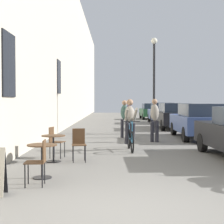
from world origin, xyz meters
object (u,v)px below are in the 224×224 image
object	(u,v)px
cafe_table_near	(42,154)
parked_car_fifth	(150,111)
cafe_chair_mid_toward_street	(54,140)
parked_car_second	(198,121)
parked_car_fourth	(161,112)
cafe_chair_mid_toward_wall	(78,142)
cyclist_on_bicycle	(130,126)
cafe_table_mid	(53,143)
street_lamp	(154,73)
pedestrian_mid	(124,117)
cafe_chair_near_toward_street	(38,159)
pedestrian_near	(154,118)
parked_car_third	(172,115)
pedestrian_far	(129,115)

from	to	relation	value
cafe_table_near	parked_car_fifth	xyz separation A→B (m)	(5.01, 24.08, 0.23)
cafe_chair_mid_toward_street	parked_car_second	distance (m)	7.40
parked_car_fourth	cafe_chair_mid_toward_wall	bearing A→B (deg)	-105.65
cafe_table_near	cafe_chair_mid_toward_wall	xyz separation A→B (m)	(0.59, 2.03, -0.00)
cafe_table_near	cafe_chair_mid_toward_street	size ratio (longest dim) A/B	0.81
cyclist_on_bicycle	cafe_chair_mid_toward_street	bearing A→B (deg)	-145.06
cafe_table_mid	parked_car_fifth	bearing A→B (deg)	77.01
street_lamp	parked_car_fifth	distance (m)	13.91
cafe_table_mid	pedestrian_mid	size ratio (longest dim) A/B	0.43
cafe_chair_mid_toward_street	pedestrian_mid	distance (m)	5.91
pedestrian_mid	parked_car_second	size ratio (longest dim) A/B	0.39
parked_car_second	cafe_chair_mid_toward_street	bearing A→B (deg)	-137.15
cyclist_on_bicycle	cafe_chair_near_toward_street	bearing A→B (deg)	-112.48
parked_car_fourth	pedestrian_near	bearing A→B (deg)	-99.47
pedestrian_mid	parked_car_third	size ratio (longest dim) A/B	0.39
cyclist_on_bicycle	parked_car_fifth	bearing A→B (deg)	81.67
pedestrian_far	parked_car_fifth	size ratio (longest dim) A/B	0.41
pedestrian_far	pedestrian_near	bearing A→B (deg)	-74.43
pedestrian_mid	cafe_chair_near_toward_street	bearing A→B (deg)	-102.68
pedestrian_near	parked_car_fourth	bearing A→B (deg)	80.53
cafe_table_near	parked_car_fourth	world-z (taller)	parked_car_fourth
cyclist_on_bicycle	parked_car_fifth	size ratio (longest dim) A/B	0.43
pedestrian_near	street_lamp	size ratio (longest dim) A/B	0.35
pedestrian_near	pedestrian_mid	world-z (taller)	pedestrian_near
parked_car_fourth	cyclist_on_bicycle	bearing A→B (deg)	-102.25
cafe_table_mid	cyclist_on_bicycle	world-z (taller)	cyclist_on_bicycle
parked_car_second	pedestrian_mid	bearing A→B (deg)	172.35
cafe_chair_mid_toward_wall	pedestrian_far	world-z (taller)	pedestrian_far
pedestrian_mid	pedestrian_far	size ratio (longest dim) A/B	1.00
parked_car_fifth	cafe_table_mid	bearing A→B (deg)	-102.99
parked_car_fourth	parked_car_second	bearing A→B (deg)	-89.79
cafe_chair_mid_toward_wall	parked_car_fifth	world-z (taller)	parked_car_fifth
parked_car_fourth	parked_car_fifth	bearing A→B (deg)	92.12
cafe_chair_mid_toward_street	cyclist_on_bicycle	world-z (taller)	cyclist_on_bicycle
pedestrian_mid	pedestrian_far	world-z (taller)	pedestrian_mid
cafe_chair_mid_toward_wall	pedestrian_far	bearing A→B (deg)	77.10
cafe_table_near	cafe_chair_near_toward_street	size ratio (longest dim) A/B	0.81
parked_car_third	pedestrian_near	bearing A→B (deg)	-106.21
cyclist_on_bicycle	parked_car_fourth	bearing A→B (deg)	77.75
cafe_table_mid	street_lamp	size ratio (longest dim) A/B	0.15
cafe_chair_near_toward_street	street_lamp	xyz separation A→B (m)	(3.58, 11.12, 2.59)
pedestrian_near	parked_car_fifth	bearing A→B (deg)	84.14
parked_car_fourth	parked_car_fifth	xyz separation A→B (m)	(-0.20, 5.53, -0.05)
cyclist_on_bicycle	pedestrian_mid	bearing A→B (deg)	90.75
parked_car_third	pedestrian_mid	bearing A→B (deg)	-121.60
pedestrian_mid	street_lamp	distance (m)	3.58
cafe_chair_mid_toward_wall	cyclist_on_bicycle	size ratio (longest dim) A/B	0.51
cafe_chair_mid_toward_wall	pedestrian_mid	xyz separation A→B (m)	(1.46, 6.05, 0.43)
cafe_chair_mid_toward_wall	pedestrian_near	xyz separation A→B (m)	(2.62, 4.48, 0.46)
street_lamp	pedestrian_near	bearing A→B (deg)	-96.60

